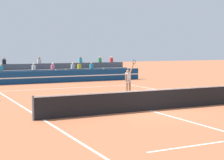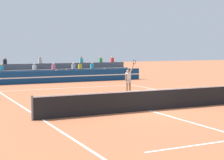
{
  "view_description": "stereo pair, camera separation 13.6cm",
  "coord_description": "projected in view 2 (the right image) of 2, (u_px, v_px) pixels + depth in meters",
  "views": [
    {
      "loc": [
        -9.94,
        -15.87,
        3.15
      ],
      "look_at": [
        0.58,
        5.53,
        1.1
      ],
      "focal_mm": 60.0,
      "sensor_mm": 36.0,
      "label": 1
    },
    {
      "loc": [
        -9.82,
        -15.93,
        3.15
      ],
      "look_at": [
        0.58,
        5.53,
        1.1
      ],
      "focal_mm": 60.0,
      "sensor_mm": 36.0,
      "label": 2
    }
  ],
  "objects": [
    {
      "name": "court_lines",
      "position": [
        149.0,
        111.0,
        18.82
      ],
      "size": [
        11.1,
        23.9,
        0.01
      ],
      "color": "white",
      "rests_on": "ground"
    },
    {
      "name": "sponsor_banner_wall",
      "position": [
        52.0,
        77.0,
        33.82
      ],
      "size": [
        18.0,
        0.26,
        1.1
      ],
      "color": "navy",
      "rests_on": "ground"
    },
    {
      "name": "ground_plane",
      "position": [
        149.0,
        111.0,
        18.82
      ],
      "size": [
        120.0,
        120.0,
        0.0
      ],
      "primitive_type": "plane",
      "color": "#AD603D"
    },
    {
      "name": "tennis_net",
      "position": [
        150.0,
        100.0,
        18.77
      ],
      "size": [
        12.0,
        0.1,
        1.1
      ],
      "color": "slate",
      "rests_on": "ground"
    },
    {
      "name": "tennis_ball",
      "position": [
        71.0,
        98.0,
        23.51
      ],
      "size": [
        0.07,
        0.07,
        0.07
      ],
      "primitive_type": "sphere",
      "color": "#C6DB33",
      "rests_on": "ground"
    },
    {
      "name": "bleacher_stand",
      "position": [
        44.0,
        74.0,
        36.09
      ],
      "size": [
        17.46,
        2.85,
        2.28
      ],
      "color": "#4C515B",
      "rests_on": "ground"
    },
    {
      "name": "tennis_player",
      "position": [
        128.0,
        81.0,
        24.87
      ],
      "size": [
        1.1,
        0.57,
        2.41
      ],
      "color": "#9E7051",
      "rests_on": "ground"
    }
  ]
}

